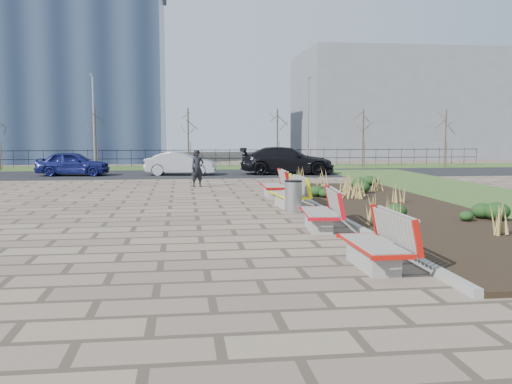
{
  "coord_description": "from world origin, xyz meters",
  "views": [
    {
      "loc": [
        -0.41,
        -11.72,
        2.46
      ],
      "look_at": [
        1.5,
        3.0,
        0.9
      ],
      "focal_mm": 40.0,
      "sensor_mm": 36.0,
      "label": 1
    }
  ],
  "objects": [
    {
      "name": "tree_c",
      "position": [
        0.0,
        26.5,
        2.04
      ],
      "size": [
        1.4,
        1.4,
        4.0
      ],
      "primitive_type": null,
      "color": "#4C3D2D",
      "rests_on": "grass_verge_far"
    },
    {
      "name": "railing_fence",
      "position": [
        0.0,
        29.5,
        0.64
      ],
      "size": [
        44.0,
        0.1,
        1.2
      ],
      "primitive_type": null,
      "color": "black",
      "rests_on": "grass_verge_far"
    },
    {
      "name": "lamp_east",
      "position": [
        8.0,
        26.0,
        3.04
      ],
      "size": [
        0.24,
        0.6,
        6.0
      ],
      "primitive_type": null,
      "color": "gray",
      "rests_on": "grass_verge_far"
    },
    {
      "name": "car_black",
      "position": [
        5.65,
        21.01,
        0.81
      ],
      "size": [
        5.71,
        2.92,
        1.59
      ],
      "primitive_type": "imported",
      "rotation": [
        0.0,
        0.0,
        1.44
      ],
      "color": "black",
      "rests_on": "road"
    },
    {
      "name": "lamp_west",
      "position": [
        -6.0,
        26.0,
        3.04
      ],
      "size": [
        0.24,
        0.6,
        6.0
      ],
      "primitive_type": null,
      "color": "gray",
      "rests_on": "grass_verge_far"
    },
    {
      "name": "bench_a",
      "position": [
        3.0,
        -1.91,
        0.5
      ],
      "size": [
        0.91,
        2.1,
        1.0
      ],
      "primitive_type": null,
      "rotation": [
        0.0,
        0.0,
        0.01
      ],
      "color": "red",
      "rests_on": "ground"
    },
    {
      "name": "bench_c",
      "position": [
        3.0,
        6.5,
        0.5
      ],
      "size": [
        1.04,
        2.16,
        1.0
      ],
      "primitive_type": null,
      "rotation": [
        0.0,
        0.0,
        0.07
      ],
      "color": "#FFF90D",
      "rests_on": "ground"
    },
    {
      "name": "grass_verge_far",
      "position": [
        0.0,
        28.0,
        0.02
      ],
      "size": [
        80.0,
        5.0,
        0.04
      ],
      "primitive_type": "cube",
      "color": "#33511E",
      "rests_on": "ground"
    },
    {
      "name": "tree_e",
      "position": [
        12.0,
        26.5,
        2.04
      ],
      "size": [
        1.4,
        1.4,
        4.0
      ],
      "primitive_type": null,
      "color": "#4C3D2D",
      "rests_on": "grass_verge_far"
    },
    {
      "name": "tree_b",
      "position": [
        -6.0,
        26.5,
        2.04
      ],
      "size": [
        1.4,
        1.4,
        4.0
      ],
      "primitive_type": null,
      "color": "#4C3D2D",
      "rests_on": "grass_verge_far"
    },
    {
      "name": "building_grey",
      "position": [
        20.0,
        42.0,
        5.0
      ],
      "size": [
        18.0,
        12.0,
        10.0
      ],
      "primitive_type": "cube",
      "color": "slate",
      "rests_on": "ground"
    },
    {
      "name": "road",
      "position": [
        0.0,
        22.0,
        0.01
      ],
      "size": [
        80.0,
        7.0,
        0.02
      ],
      "primitive_type": "cube",
      "color": "black",
      "rests_on": "ground"
    },
    {
      "name": "car_silver",
      "position": [
        -0.51,
        21.1,
        0.68
      ],
      "size": [
        4.15,
        1.9,
        1.32
      ],
      "primitive_type": "imported",
      "rotation": [
        0.0,
        0.0,
        1.44
      ],
      "color": "#95979C",
      "rests_on": "road"
    },
    {
      "name": "bench_d",
      "position": [
        3.0,
        9.57,
        0.5
      ],
      "size": [
        0.98,
        2.13,
        1.0
      ],
      "primitive_type": null,
      "rotation": [
        0.0,
        0.0,
        -0.04
      ],
      "color": "red",
      "rests_on": "ground"
    },
    {
      "name": "litter_bin",
      "position": [
        2.96,
        5.37,
        0.49
      ],
      "size": [
        0.52,
        0.52,
        0.97
      ],
      "primitive_type": "cylinder",
      "color": "#B2B2B7",
      "rests_on": "ground"
    },
    {
      "name": "car_blue",
      "position": [
        -6.52,
        21.43,
        0.7
      ],
      "size": [
        4.16,
        2.01,
        1.37
      ],
      "primitive_type": "imported",
      "rotation": [
        0.0,
        0.0,
        1.47
      ],
      "color": "navy",
      "rests_on": "road"
    },
    {
      "name": "planting_bed",
      "position": [
        6.25,
        5.0,
        0.05
      ],
      "size": [
        4.5,
        18.0,
        0.1
      ],
      "primitive_type": "cube",
      "color": "black",
      "rests_on": "ground"
    },
    {
      "name": "tree_f",
      "position": [
        18.0,
        26.5,
        2.04
      ],
      "size": [
        1.4,
        1.4,
        4.0
      ],
      "primitive_type": null,
      "color": "#4C3D2D",
      "rests_on": "grass_verge_far"
    },
    {
      "name": "pedestrian",
      "position": [
        0.26,
        13.97,
        0.84
      ],
      "size": [
        0.72,
        0.61,
        1.68
      ],
      "primitive_type": "imported",
      "rotation": [
        0.0,
        0.0,
        0.4
      ],
      "color": "black",
      "rests_on": "ground"
    },
    {
      "name": "planting_curb",
      "position": [
        3.92,
        5.0,
        0.07
      ],
      "size": [
        0.16,
        18.0,
        0.15
      ],
      "primitive_type": "cube",
      "color": "gray",
      "rests_on": "ground"
    },
    {
      "name": "tree_d",
      "position": [
        6.0,
        26.5,
        2.04
      ],
      "size": [
        1.4,
        1.4,
        4.0
      ],
      "primitive_type": null,
      "color": "#4C3D2D",
      "rests_on": "grass_verge_far"
    },
    {
      "name": "ground",
      "position": [
        0.0,
        0.0,
        0.0
      ],
      "size": [
        120.0,
        120.0,
        0.0
      ],
      "primitive_type": "plane",
      "color": "#7C6B55",
      "rests_on": "ground"
    },
    {
      "name": "bench_b",
      "position": [
        3.0,
        2.25,
        0.5
      ],
      "size": [
        1.12,
        2.18,
        1.0
      ],
      "primitive_type": null,
      "rotation": [
        0.0,
        0.0,
        -0.11
      ],
      "color": "red",
      "rests_on": "ground"
    }
  ]
}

